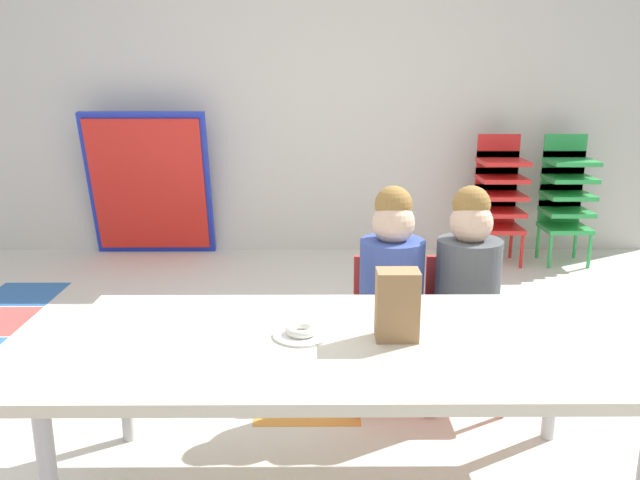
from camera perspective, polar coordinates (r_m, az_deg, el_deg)
ground_plane at (r=2.83m, az=-1.35°, el=-14.18°), size 5.27×4.85×0.02m
back_wall at (r=4.90m, az=-0.81°, el=14.23°), size 5.27×0.10×2.62m
craft_table at (r=2.02m, az=2.11°, el=-9.91°), size 1.76×0.81×0.56m
seated_child_near_camera at (r=2.61m, az=6.37°, el=-3.24°), size 0.32×0.31×0.92m
seated_child_middle_seat at (r=2.67m, az=12.95°, el=-3.17°), size 0.32×0.32×0.92m
kid_chair_red_stack at (r=4.79m, az=15.62°, el=4.13°), size 0.32×0.30×0.92m
kid_chair_green_stack at (r=4.94m, az=21.00°, el=4.01°), size 0.32×0.30×0.92m
folded_activity_table at (r=4.93m, az=-14.91°, el=4.72°), size 0.90×0.29×1.09m
paper_bag_brown at (r=1.98m, az=6.87°, el=-5.74°), size 0.13×0.09×0.22m
paper_plate_near_edge at (r=2.02m, az=-1.64°, el=-8.42°), size 0.18×0.18×0.01m
donut_powdered_on_plate at (r=2.02m, az=-1.64°, el=-7.97°), size 0.10×0.10×0.03m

